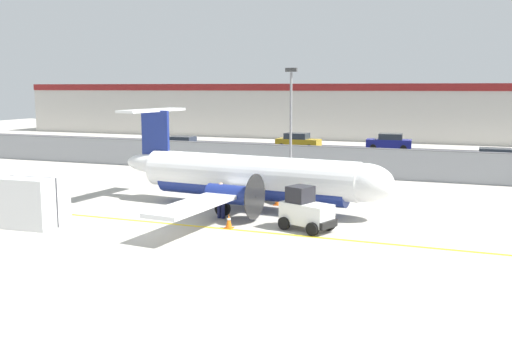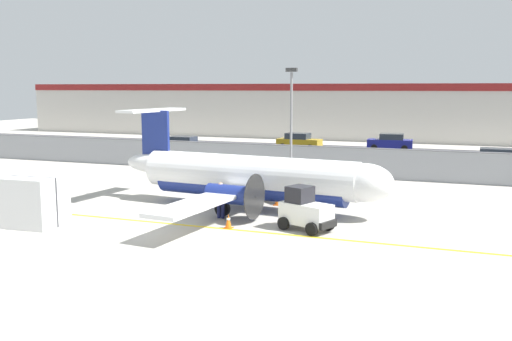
% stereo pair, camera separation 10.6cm
% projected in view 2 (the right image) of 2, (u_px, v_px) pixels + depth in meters
% --- Properties ---
extents(ground_plane, '(140.00, 140.00, 0.01)m').
position_uv_depth(ground_plane, '(195.00, 226.00, 25.20)').
color(ground_plane, '#ADA89E').
extents(perimeter_fence, '(98.00, 0.10, 2.10)m').
position_uv_depth(perimeter_fence, '(297.00, 159.00, 39.86)').
color(perimeter_fence, gray).
rests_on(perimeter_fence, ground).
extents(parking_lot_strip, '(98.00, 17.00, 0.12)m').
position_uv_depth(parking_lot_strip, '(334.00, 156.00, 50.67)').
color(parking_lot_strip, '#38383A').
rests_on(parking_lot_strip, ground).
extents(background_building, '(91.00, 8.10, 6.50)m').
position_uv_depth(background_building, '(369.00, 111.00, 67.34)').
color(background_building, beige).
rests_on(background_building, ground).
extents(commuter_airplane, '(14.95, 16.08, 4.92)m').
position_uv_depth(commuter_airplane, '(254.00, 177.00, 28.57)').
color(commuter_airplane, white).
rests_on(commuter_airplane, ground).
extents(baggage_tug, '(2.57, 2.04, 1.88)m').
position_uv_depth(baggage_tug, '(305.00, 210.00, 24.39)').
color(baggage_tug, silver).
rests_on(baggage_tug, ground).
extents(ground_crew_worker, '(0.54, 0.35, 1.70)m').
position_uv_depth(ground_crew_worker, '(221.00, 198.00, 26.58)').
color(ground_crew_worker, '#191E4C').
rests_on(ground_crew_worker, ground).
extents(cargo_container, '(2.48, 2.10, 2.20)m').
position_uv_depth(cargo_container, '(34.00, 201.00, 25.15)').
color(cargo_container, silver).
rests_on(cargo_container, ground).
extents(traffic_cone_near_left, '(0.36, 0.36, 0.64)m').
position_uv_depth(traffic_cone_near_left, '(277.00, 199.00, 29.61)').
color(traffic_cone_near_left, orange).
rests_on(traffic_cone_near_left, ground).
extents(traffic_cone_near_right, '(0.36, 0.36, 0.64)m').
position_uv_depth(traffic_cone_near_right, '(253.00, 195.00, 30.92)').
color(traffic_cone_near_right, orange).
rests_on(traffic_cone_near_right, ground).
extents(traffic_cone_far_left, '(0.36, 0.36, 0.64)m').
position_uv_depth(traffic_cone_far_left, '(228.00, 221.00, 24.74)').
color(traffic_cone_far_left, orange).
rests_on(traffic_cone_far_left, ground).
extents(parked_car_0, '(4.23, 2.06, 1.58)m').
position_uv_depth(parked_car_0, '(182.00, 145.00, 51.57)').
color(parked_car_0, navy).
rests_on(parked_car_0, parking_lot_strip).
extents(parked_car_1, '(4.32, 2.25, 1.58)m').
position_uv_depth(parked_car_1, '(299.00, 141.00, 55.19)').
color(parked_car_1, '#B28C19').
rests_on(parked_car_1, parking_lot_strip).
extents(parked_car_2, '(4.30, 2.22, 1.58)m').
position_uv_depth(parked_car_2, '(390.00, 142.00, 54.48)').
color(parked_car_2, navy).
rests_on(parked_car_2, parking_lot_strip).
extents(parked_car_3, '(4.24, 2.09, 1.58)m').
position_uv_depth(parked_car_3, '(497.00, 159.00, 41.38)').
color(parked_car_3, silver).
rests_on(parked_car_3, parking_lot_strip).
extents(apron_light_pole, '(0.70, 0.30, 7.27)m').
position_uv_depth(apron_light_pole, '(291.00, 116.00, 35.48)').
color(apron_light_pole, slate).
rests_on(apron_light_pole, ground).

